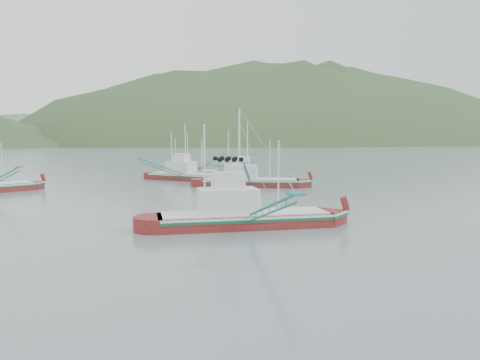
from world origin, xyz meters
name	(u,v)px	position (x,y,z in m)	size (l,w,h in m)	color
ground	(268,225)	(0.00, 0.00, 0.00)	(1200.00, 1200.00, 0.00)	slate
main_boat	(243,205)	(-2.30, -0.18, 1.77)	(14.37, 25.00, 10.21)	maroon
bg_boat_right	(250,172)	(10.50, 27.71, 2.11)	(15.40, 23.60, 10.20)	maroon
bg_boat_far	(189,170)	(7.25, 48.31, 1.23)	(11.97, 21.18, 8.59)	maroon
bg_boat_extra	(187,167)	(4.85, 40.90, 2.19)	(21.61, 20.14, 10.20)	maroon
headland_right	(294,144)	(240.00, 430.00, 0.00)	(684.00, 432.00, 306.00)	#324C27
ridge_distant	(89,143)	(30.00, 560.00, 0.00)	(960.00, 400.00, 240.00)	slate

